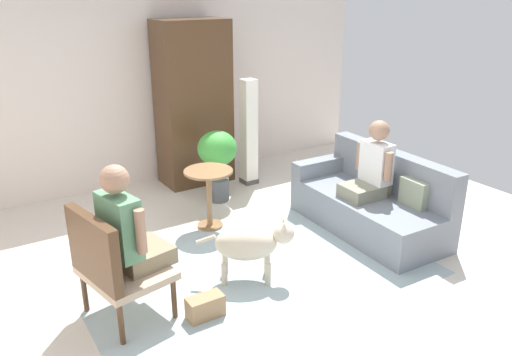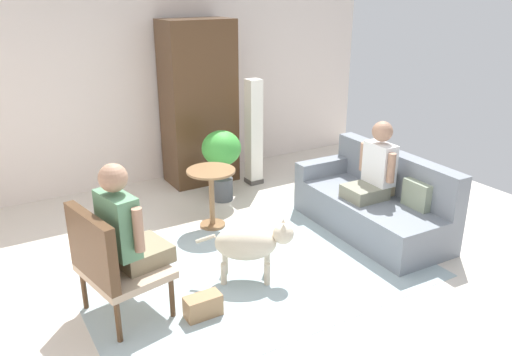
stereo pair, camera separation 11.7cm
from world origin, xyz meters
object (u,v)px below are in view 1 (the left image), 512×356
person_on_couch (372,167)px  column_lamp (249,133)px  dog (250,243)px  round_end_table (209,188)px  handbag (205,307)px  armchair (110,262)px  couch (371,202)px  potted_plant (217,155)px  armoire_cabinet (193,104)px  person_on_armchair (126,228)px

person_on_couch → column_lamp: bearing=100.5°
dog → column_lamp: column_lamp is taller
person_on_couch → dog: bearing=-173.5°
round_end_table → handbag: round_end_table is taller
armchair → dog: armchair is taller
couch → person_on_couch: size_ratio=2.21×
dog → handbag: dog is taller
armchair → dog: size_ratio=1.24×
round_end_table → potted_plant: (0.45, 0.63, 0.13)m
handbag → armoire_cabinet: bearing=65.1°
potted_plant → column_lamp: (0.64, 0.31, 0.11)m
armchair → couch: bearing=3.3°
couch → person_on_armchair: 2.81m
armchair → dog: bearing=-1.9°
person_on_couch → person_on_armchair: bearing=-177.6°
armchair → handbag: (0.63, -0.34, -0.44)m
person_on_armchair → armoire_cabinet: (1.80, 2.50, 0.31)m
person_on_couch → potted_plant: bearing=121.7°
person_on_couch → dog: (-1.64, -0.19, -0.36)m
armoire_cabinet → handbag: (-1.34, -2.88, -0.98)m
armchair → person_on_armchair: (0.16, 0.03, 0.23)m
armchair → person_on_couch: (2.88, 0.15, 0.19)m
round_end_table → dog: round_end_table is taller
potted_plant → handbag: 2.49m
handbag → person_on_armchair: bearing=141.4°
person_on_couch → armoire_cabinet: 2.59m
handbag → person_on_couch: bearing=12.1°
round_end_table → couch: bearing=-32.8°
person_on_couch → person_on_armchair: 2.72m
armchair → round_end_table: (1.44, 1.13, -0.08)m
couch → handbag: bearing=-167.6°
potted_plant → armoire_cabinet: armoire_cabinet is taller
couch → armchair: (-2.94, -0.17, 0.24)m
armchair → dog: (1.24, -0.04, -0.17)m
column_lamp → couch: bearing=-77.8°
dog → handbag: (-0.61, -0.30, -0.27)m
person_on_couch → handbag: size_ratio=2.73×
person_on_armchair → handbag: bearing=-38.6°
dog → armchair: bearing=178.1°
person_on_couch → potted_plant: 1.90m
handbag → round_end_table: bearing=61.1°
armoire_cabinet → handbag: size_ratio=7.17×
couch → armchair: bearing=-176.7°
dog → handbag: bearing=-154.1°
column_lamp → handbag: column_lamp is taller
armoire_cabinet → couch: bearing=-67.7°
dog → armoire_cabinet: (0.72, 2.58, 0.71)m
column_lamp → armoire_cabinet: armoire_cabinet is taller
potted_plant → column_lamp: column_lamp is taller
armchair → dog: 1.26m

